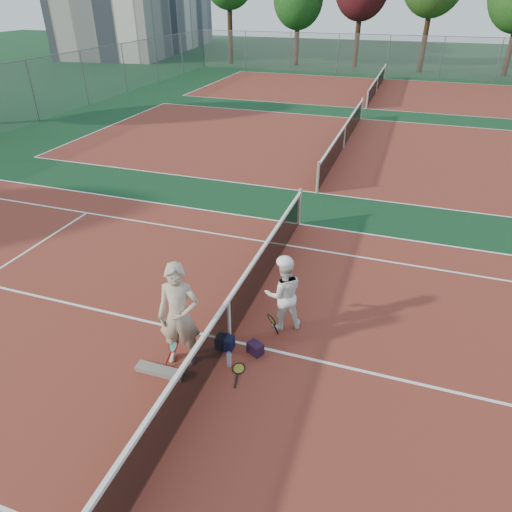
# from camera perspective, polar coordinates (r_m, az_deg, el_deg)

# --- Properties ---
(ground) EXTENTS (130.00, 130.00, 0.00)m
(ground) POSITION_cam_1_polar(r_m,az_deg,el_deg) (9.14, -3.29, -10.52)
(ground) COLOR #0D3219
(ground) RESTS_ON ground
(court_main) EXTENTS (23.77, 10.97, 0.01)m
(court_main) POSITION_cam_1_polar(r_m,az_deg,el_deg) (9.14, -3.29, -10.51)
(court_main) COLOR maroon
(court_main) RESTS_ON ground
(court_far_a) EXTENTS (23.77, 10.97, 0.01)m
(court_far_a) POSITION_cam_1_polar(r_m,az_deg,el_deg) (20.92, 10.87, 13.18)
(court_far_a) COLOR maroon
(court_far_a) RESTS_ON ground
(court_far_b) EXTENTS (23.77, 10.97, 0.01)m
(court_far_b) POSITION_cam_1_polar(r_m,az_deg,el_deg) (34.01, 14.80, 19.25)
(court_far_b) COLOR maroon
(court_far_b) RESTS_ON ground
(net_main) EXTENTS (0.10, 10.98, 1.02)m
(net_main) POSITION_cam_1_polar(r_m,az_deg,el_deg) (8.82, -3.39, -8.01)
(net_main) COLOR black
(net_main) RESTS_ON ground
(net_far_a) EXTENTS (0.10, 10.98, 1.02)m
(net_far_a) POSITION_cam_1_polar(r_m,az_deg,el_deg) (20.79, 11.01, 14.52)
(net_far_a) COLOR black
(net_far_a) RESTS_ON ground
(net_far_b) EXTENTS (0.10, 10.98, 1.02)m
(net_far_b) POSITION_cam_1_polar(r_m,az_deg,el_deg) (33.92, 14.91, 20.08)
(net_far_b) COLOR black
(net_far_b) RESTS_ON ground
(fence_back) EXTENTS (32.00, 0.06, 3.00)m
(fence_back) POSITION_cam_1_polar(r_m,az_deg,el_deg) (40.71, 16.20, 22.90)
(fence_back) COLOR slate
(fence_back) RESTS_ON ground
(player_a) EXTENTS (0.84, 0.65, 2.07)m
(player_a) POSITION_cam_1_polar(r_m,az_deg,el_deg) (8.17, -9.58, -7.37)
(player_a) COLOR #B7A58E
(player_a) RESTS_ON ground
(player_b) EXTENTS (0.95, 0.87, 1.57)m
(player_b) POSITION_cam_1_polar(r_m,az_deg,el_deg) (9.04, 3.46, -4.76)
(player_b) COLOR white
(player_b) RESTS_ON ground
(racket_red) EXTENTS (0.39, 0.41, 0.54)m
(racket_red) POSITION_cam_1_polar(r_m,az_deg,el_deg) (8.63, -10.24, -11.64)
(racket_red) COLOR maroon
(racket_red) RESTS_ON ground
(racket_black_held) EXTENTS (0.36, 0.35, 0.57)m
(racket_black_held) POSITION_cam_1_polar(r_m,az_deg,el_deg) (9.03, 1.96, -8.73)
(racket_black_held) COLOR black
(racket_black_held) RESTS_ON ground
(racket_spare) EXTENTS (0.40, 0.64, 0.03)m
(racket_spare) POSITION_cam_1_polar(r_m,az_deg,el_deg) (8.55, -2.18, -13.86)
(racket_spare) COLOR black
(racket_spare) RESTS_ON ground
(sports_bag_navy) EXTENTS (0.34, 0.24, 0.26)m
(sports_bag_navy) POSITION_cam_1_polar(r_m,az_deg,el_deg) (8.90, -3.91, -10.73)
(sports_bag_navy) COLOR black
(sports_bag_navy) RESTS_ON ground
(sports_bag_purple) EXTENTS (0.34, 0.30, 0.23)m
(sports_bag_purple) POSITION_cam_1_polar(r_m,az_deg,el_deg) (8.79, -0.09, -11.46)
(sports_bag_purple) COLOR black
(sports_bag_purple) RESTS_ON ground
(net_cover_canvas) EXTENTS (0.93, 0.23, 0.10)m
(net_cover_canvas) POSITION_cam_1_polar(r_m,az_deg,el_deg) (8.62, -11.88, -13.88)
(net_cover_canvas) COLOR slate
(net_cover_canvas) RESTS_ON ground
(water_bottle) EXTENTS (0.09, 0.09, 0.30)m
(water_bottle) POSITION_cam_1_polar(r_m,az_deg,el_deg) (8.52, -3.39, -12.83)
(water_bottle) COLOR #C9DEFF
(water_bottle) RESTS_ON ground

